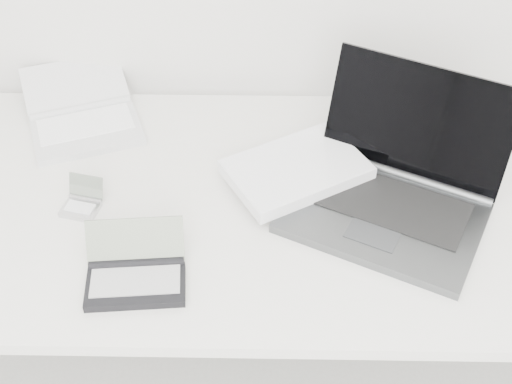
{
  "coord_description": "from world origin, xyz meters",
  "views": [
    {
      "loc": [
        -0.01,
        0.39,
        1.84
      ],
      "look_at": [
        -0.03,
        1.51,
        0.79
      ],
      "focal_mm": 50.0,
      "sensor_mm": 36.0,
      "label": 1
    }
  ],
  "objects_px": {
    "palmtop_charcoal": "(136,274)",
    "laptop_large": "(361,183)",
    "desk": "(269,214)",
    "netbook_open_white": "(83,117)"
  },
  "relations": [
    {
      "from": "netbook_open_white",
      "to": "palmtop_charcoal",
      "type": "relative_size",
      "value": 1.95
    },
    {
      "from": "desk",
      "to": "palmtop_charcoal",
      "type": "bearing_deg",
      "value": -137.89
    },
    {
      "from": "desk",
      "to": "laptop_large",
      "type": "distance_m",
      "value": 0.22
    },
    {
      "from": "desk",
      "to": "laptop_large",
      "type": "xyz_separation_m",
      "value": [
        0.2,
        0.01,
        0.09
      ]
    },
    {
      "from": "palmtop_charcoal",
      "to": "laptop_large",
      "type": "bearing_deg",
      "value": 23.24
    },
    {
      "from": "laptop_large",
      "to": "desk",
      "type": "bearing_deg",
      "value": -150.83
    },
    {
      "from": "desk",
      "to": "laptop_large",
      "type": "height_order",
      "value": "laptop_large"
    },
    {
      "from": "palmtop_charcoal",
      "to": "netbook_open_white",
      "type": "bearing_deg",
      "value": 106.73
    },
    {
      "from": "desk",
      "to": "netbook_open_white",
      "type": "bearing_deg",
      "value": 149.88
    },
    {
      "from": "desk",
      "to": "palmtop_charcoal",
      "type": "xyz_separation_m",
      "value": [
        -0.27,
        -0.24,
        0.07
      ]
    }
  ]
}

